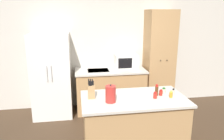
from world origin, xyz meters
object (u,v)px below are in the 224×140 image
at_px(pantry_cabinet, 159,60).
at_px(spice_bottle_pale_salt, 173,92).
at_px(kettle, 111,94).
at_px(spice_bottle_orange_cap, 161,93).
at_px(knife_block, 91,91).
at_px(spice_bottle_green_herb, 157,90).
at_px(microwave, 126,61).
at_px(spice_bottle_short_red, 155,95).
at_px(spice_bottle_tall_dark, 164,91).
at_px(refrigerator, 52,75).
at_px(spice_bottle_amber_oil, 171,94).

height_order(pantry_cabinet, spice_bottle_pale_salt, pantry_cabinet).
bearing_deg(kettle, spice_bottle_orange_cap, 9.27).
bearing_deg(knife_block, spice_bottle_green_herb, -2.30).
distance_m(spice_bottle_pale_salt, kettle, 0.96).
xyz_separation_m(knife_block, kettle, (0.25, -0.18, 0.01)).
bearing_deg(microwave, pantry_cabinet, -3.59).
height_order(pantry_cabinet, spice_bottle_short_red, pantry_cabinet).
bearing_deg(spice_bottle_tall_dark, knife_block, -179.27).
height_order(refrigerator, microwave, refrigerator).
relative_size(pantry_cabinet, spice_bottle_amber_oil, 21.01).
bearing_deg(spice_bottle_orange_cap, pantry_cabinet, 70.35).
distance_m(refrigerator, spice_bottle_tall_dark, 2.31).
relative_size(spice_bottle_short_red, spice_bottle_amber_oil, 0.93).
bearing_deg(refrigerator, kettle, -59.37).
xyz_separation_m(pantry_cabinet, knife_block, (-1.60, -1.54, -0.08)).
xyz_separation_m(spice_bottle_tall_dark, kettle, (-0.85, -0.19, 0.07)).
xyz_separation_m(microwave, knife_block, (-0.86, -1.59, -0.06)).
distance_m(spice_bottle_green_herb, spice_bottle_orange_cap, 0.07).
height_order(knife_block, spice_bottle_tall_dark, knife_block).
bearing_deg(refrigerator, spice_bottle_green_herb, -41.53).
bearing_deg(spice_bottle_tall_dark, pantry_cabinet, 72.01).
height_order(microwave, knife_block, microwave).
distance_m(microwave, spice_bottle_pale_salt, 1.72).
bearing_deg(kettle, spice_bottle_tall_dark, 12.66).
bearing_deg(spice_bottle_pale_salt, spice_bottle_tall_dark, 134.88).
xyz_separation_m(spice_bottle_orange_cap, kettle, (-0.78, -0.13, 0.08)).
height_order(microwave, spice_bottle_orange_cap, microwave).
distance_m(microwave, spice_bottle_tall_dark, 1.60).
bearing_deg(spice_bottle_short_red, spice_bottle_green_herb, 60.48).
bearing_deg(spice_bottle_pale_salt, spice_bottle_green_herb, 167.67).
height_order(microwave, kettle, microwave).
xyz_separation_m(knife_block, spice_bottle_pale_salt, (1.21, -0.09, -0.06)).
xyz_separation_m(pantry_cabinet, spice_bottle_amber_oil, (-0.45, -1.70, -0.14)).
xyz_separation_m(refrigerator, spice_bottle_tall_dark, (1.81, -1.43, 0.08)).
relative_size(spice_bottle_short_red, spice_bottle_orange_cap, 1.07).
height_order(microwave, spice_bottle_green_herb, microwave).
xyz_separation_m(spice_bottle_tall_dark, spice_bottle_orange_cap, (-0.07, -0.06, -0.00)).
height_order(refrigerator, knife_block, refrigerator).
xyz_separation_m(spice_bottle_amber_oil, kettle, (-0.89, -0.02, 0.07)).
bearing_deg(spice_bottle_short_red, spice_bottle_orange_cap, 37.59).
bearing_deg(spice_bottle_orange_cap, spice_bottle_amber_oil, -42.60).
distance_m(knife_block, spice_bottle_short_red, 0.92).
xyz_separation_m(spice_bottle_short_red, spice_bottle_orange_cap, (0.12, 0.09, -0.00)).
height_order(refrigerator, spice_bottle_green_herb, refrigerator).
relative_size(refrigerator, pantry_cabinet, 0.79).
distance_m(microwave, kettle, 1.87).
xyz_separation_m(microwave, kettle, (-0.61, -1.76, -0.05)).
distance_m(spice_bottle_short_red, spice_bottle_pale_salt, 0.31).
distance_m(refrigerator, spice_bottle_green_herb, 2.24).
relative_size(spice_bottle_tall_dark, kettle, 0.36).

